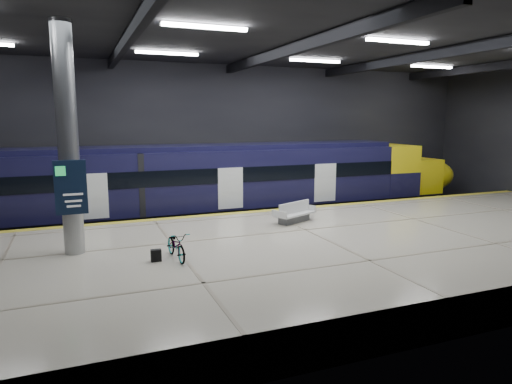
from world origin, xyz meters
TOP-DOWN VIEW (x-y plane):
  - ground at (0.00, 0.00)m, footprint 30.00×30.00m
  - room_shell at (-0.00, 0.00)m, footprint 30.10×16.10m
  - platform at (0.00, -2.50)m, footprint 30.00×11.00m
  - safety_strip at (0.00, 2.75)m, footprint 30.00×0.40m
  - rails at (0.00, 5.50)m, footprint 30.00×1.52m
  - train at (-2.45, 5.50)m, footprint 29.40×2.84m
  - bench at (0.15, 0.27)m, footprint 2.00×1.46m
  - bicycle at (-5.21, -2.78)m, footprint 0.70×1.64m
  - pannier_bag at (-5.81, -2.78)m, footprint 0.31×0.20m
  - info_column at (-8.00, -1.03)m, footprint 0.90×0.78m

SIDE VIEW (x-z plane):
  - ground at x=0.00m, z-range 0.00..0.00m
  - rails at x=0.00m, z-range 0.00..0.16m
  - platform at x=0.00m, z-range 0.00..1.10m
  - safety_strip at x=0.00m, z-range 1.10..1.11m
  - pannier_bag at x=-5.81m, z-range 1.10..1.45m
  - bench at x=0.15m, z-range 0.98..1.80m
  - bicycle at x=-5.21m, z-range 1.10..1.94m
  - train at x=-2.45m, z-range 0.16..3.95m
  - info_column at x=-8.00m, z-range 1.01..7.91m
  - room_shell at x=0.00m, z-range 1.69..9.74m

